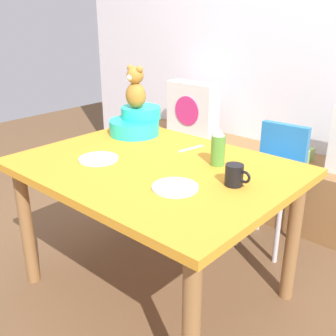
# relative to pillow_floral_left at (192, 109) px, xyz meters

# --- Properties ---
(ground_plane) EXTENTS (8.00, 8.00, 0.00)m
(ground_plane) POSITION_rel_pillow_floral_left_xyz_m (0.74, -1.23, -0.68)
(ground_plane) COLOR brown
(back_wall) EXTENTS (4.40, 0.10, 2.60)m
(back_wall) POSITION_rel_pillow_floral_left_xyz_m (0.74, 0.29, 0.62)
(back_wall) COLOR silver
(back_wall) RESTS_ON ground_plane
(window_bench) EXTENTS (2.60, 0.44, 0.46)m
(window_bench) POSITION_rel_pillow_floral_left_xyz_m (0.74, 0.02, -0.45)
(window_bench) COLOR olive
(window_bench) RESTS_ON ground_plane
(pillow_floral_left) EXTENTS (0.44, 0.15, 0.44)m
(pillow_floral_left) POSITION_rel_pillow_floral_left_xyz_m (0.00, 0.00, 0.00)
(pillow_floral_left) COLOR white
(pillow_floral_left) RESTS_ON window_bench
(book_stack) EXTENTS (0.20, 0.14, 0.09)m
(book_stack) POSITION_rel_pillow_floral_left_xyz_m (0.93, 0.02, -0.17)
(book_stack) COLOR #82A357
(book_stack) RESTS_ON window_bench
(dining_table) EXTENTS (1.33, 1.01, 0.74)m
(dining_table) POSITION_rel_pillow_floral_left_xyz_m (0.74, -1.23, -0.04)
(dining_table) COLOR orange
(dining_table) RESTS_ON ground_plane
(highchair) EXTENTS (0.34, 0.46, 0.79)m
(highchair) POSITION_rel_pillow_floral_left_xyz_m (0.97, -0.42, -0.16)
(highchair) COLOR #2672B2
(highchair) RESTS_ON ground_plane
(infant_seat_teal) EXTENTS (0.30, 0.33, 0.16)m
(infant_seat_teal) POSITION_rel_pillow_floral_left_xyz_m (0.30, -0.93, 0.13)
(infant_seat_teal) COLOR #21C6B2
(infant_seat_teal) RESTS_ON dining_table
(teddy_bear) EXTENTS (0.13, 0.12, 0.25)m
(teddy_bear) POSITION_rel_pillow_floral_left_xyz_m (0.30, -0.93, 0.34)
(teddy_bear) COLOR #A5732C
(teddy_bear) RESTS_ON infant_seat_teal
(ketchup_bottle) EXTENTS (0.07, 0.07, 0.18)m
(ketchup_bottle) POSITION_rel_pillow_floral_left_xyz_m (0.98, -1.04, 0.15)
(ketchup_bottle) COLOR #4C8C33
(ketchup_bottle) RESTS_ON dining_table
(coffee_mug) EXTENTS (0.12, 0.08, 0.09)m
(coffee_mug) POSITION_rel_pillow_floral_left_xyz_m (1.17, -1.19, 0.11)
(coffee_mug) COLOR black
(coffee_mug) RESTS_ON dining_table
(dinner_plate_near) EXTENTS (0.20, 0.20, 0.01)m
(dinner_plate_near) POSITION_rel_pillow_floral_left_xyz_m (0.49, -1.38, 0.07)
(dinner_plate_near) COLOR white
(dinner_plate_near) RESTS_ON dining_table
(dinner_plate_far) EXTENTS (0.20, 0.20, 0.01)m
(dinner_plate_far) POSITION_rel_pillow_floral_left_xyz_m (1.01, -1.39, 0.07)
(dinner_plate_far) COLOR white
(dinner_plate_far) RESTS_ON dining_table
(table_fork) EXTENTS (0.05, 0.17, 0.01)m
(table_fork) POSITION_rel_pillow_floral_left_xyz_m (0.73, -0.93, 0.06)
(table_fork) COLOR silver
(table_fork) RESTS_ON dining_table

